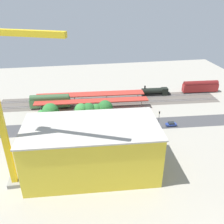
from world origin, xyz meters
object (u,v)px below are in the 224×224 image
Objects in this scene: parked_car_2 at (132,127)px; box_truck_0 at (42,144)px; parked_car_3 at (112,129)px; street_tree_0 at (81,110)px; parked_car_4 at (93,130)px; tower_crane at (3,107)px; street_tree_2 at (105,108)px; construction_building at (92,149)px; traffic_light at (159,117)px; locomotive at (156,92)px; freight_coach_far at (50,101)px; platform_canopy_near at (92,101)px; passenger_coach at (200,86)px; parked_car_0 at (171,124)px; street_tree_3 at (89,111)px; street_tree_1 at (96,109)px; street_tree_5 at (50,111)px; parked_car_1 at (152,125)px; street_tree_4 at (42,115)px; platform_canopy_far at (91,94)px.

box_truck_0 is (32.53, 7.72, 0.88)m from parked_car_2.
parked_car_2 reaches higher than parked_car_3.
parked_car_4 is at bearing 115.71° from street_tree_0.
tower_crane reaches higher than street_tree_2.
construction_building is 5.07× the size of traffic_light.
locomotive is 0.83× the size of freight_coach_far.
platform_canopy_near is at bearing -41.18° from traffic_light.
passenger_coach is 4.40× the size of parked_car_4.
street_tree_3 is at bearing -15.88° from parked_car_0.
platform_canopy_near is at bearing -84.99° from street_tree_1.
street_tree_5 is 1.23× the size of traffic_light.
parked_car_1 is (34.81, 29.68, -2.51)m from passenger_coach.
freight_coach_far is 2.11× the size of street_tree_2.
parked_car_0 is 0.11× the size of construction_building.
traffic_light is (-41.47, 24.85, 1.37)m from freight_coach_far.
street_tree_1 reaches higher than street_tree_4.
parked_car_4 is at bearing -132.11° from tower_crane.
parked_car_0 is 0.65× the size of street_tree_4.
parked_car_0 is at bearing 175.38° from parked_car_1.
parked_car_2 is 49.74m from tower_crane.
parked_car_2 is at bearing 179.30° from parked_car_4.
street_tree_5 is (16.88, 18.71, 1.81)m from platform_canopy_far.
box_truck_0 is (0.83, 31.29, -1.65)m from freight_coach_far.
freight_coach_far is at bearing -96.33° from tower_crane.
freight_coach_far reaches higher than locomotive.
street_tree_5 is at bearing 47.94° from platform_canopy_far.
construction_building is at bearing -171.92° from tower_crane.
street_tree_0 is at bearing -22.80° from parked_car_2.
street_tree_5 is (15.36, -8.22, 4.83)m from parked_car_4.
locomotive is 38.48m from street_tree_1.
street_tree_1 is at bearing -62.61° from parked_car_3.
platform_canopy_far is at bearing -132.06° from street_tree_5.
street_tree_3 is (-1.21, -29.57, -2.59)m from construction_building.
box_truck_0 is (47.81, 7.16, 0.94)m from parked_car_0.
street_tree_0 is 1.03× the size of street_tree_3.
street_tree_3 is 0.90× the size of street_tree_5.
parked_car_3 is at bearing 131.59° from street_tree_3.
parked_car_0 is 0.43× the size of box_truck_0.
street_tree_5 reaches higher than platform_canopy_near.
street_tree_1 is 1.15× the size of street_tree_4.
box_truck_0 is 16.47m from street_tree_4.
freight_coach_far is at bearing -30.93° from traffic_light.
street_tree_1 is (-4.37, -29.71, -2.33)m from construction_building.
construction_building is at bearing 81.63° from street_tree_1.
platform_canopy_far is at bearing -76.73° from street_tree_2.
locomotive is 51.32m from freight_coach_far.
street_tree_0 is (-18.27, -31.99, -18.19)m from tower_crane.
parked_car_2 is (42.62, 29.72, -2.47)m from passenger_coach.
passenger_coach reaches higher than locomotive.
street_tree_4 reaches higher than platform_canopy_near.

